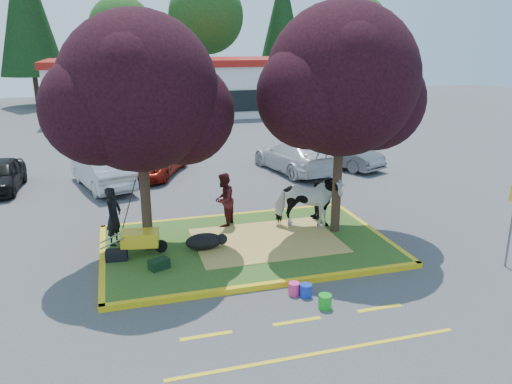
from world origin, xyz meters
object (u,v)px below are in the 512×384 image
object	(u,v)px
calf	(204,241)
bucket_blue	(306,290)
cow	(308,202)
bucket_pink	(294,289)
handler	(114,216)
wheelbarrow	(141,239)
car_black	(0,175)
bucket_green	(325,302)
car_silver	(102,171)

from	to	relation	value
calf	bucket_blue	distance (m)	3.64
cow	bucket_pink	world-z (taller)	cow
handler	wheelbarrow	xyz separation A→B (m)	(0.67, -0.97, -0.39)
cow	wheelbarrow	distance (m)	5.22
bucket_pink	car_black	world-z (taller)	car_black
bucket_green	car_black	size ratio (longest dim) A/B	0.09
handler	bucket_blue	size ratio (longest dim) A/B	5.52
wheelbarrow	cow	bearing A→B (deg)	16.58
cow	bucket_green	xyz separation A→B (m)	(-1.34, -4.48, -0.86)
calf	handler	bearing A→B (deg)	162.26
bucket_blue	cow	bearing A→B (deg)	67.98
bucket_pink	car_black	xyz separation A→B (m)	(-8.39, 11.39, 0.49)
cow	bucket_pink	distance (m)	4.18
cow	car_silver	distance (m)	9.38
wheelbarrow	bucket_blue	world-z (taller)	wheelbarrow
wheelbarrow	bucket_blue	distance (m)	4.87
car_silver	cow	bearing A→B (deg)	114.54
wheelbarrow	car_silver	size ratio (longest dim) A/B	0.42
calf	car_black	size ratio (longest dim) A/B	0.28
wheelbarrow	car_black	xyz separation A→B (m)	(-5.01, 8.33, 0.02)
bucket_blue	car_black	world-z (taller)	car_black
calf	bucket_pink	distance (m)	3.38
handler	wheelbarrow	distance (m)	1.25
bucket_pink	calf	bearing A→B (deg)	119.12
bucket_green	car_silver	bearing A→B (deg)	113.07
calf	handler	xyz separation A→B (m)	(-2.41, 1.09, 0.62)
cow	car_silver	world-z (taller)	cow
bucket_pink	car_black	bearing A→B (deg)	126.36
bucket_pink	car_silver	bearing A→B (deg)	112.56
bucket_green	car_silver	world-z (taller)	car_silver
cow	car_black	distance (m)	12.78
car_silver	bucket_blue	bearing A→B (deg)	96.20
bucket_blue	car_silver	bearing A→B (deg)	113.30
calf	bucket_pink	xyz separation A→B (m)	(1.64, -2.95, -0.23)
handler	bucket_pink	distance (m)	5.78
calf	wheelbarrow	xyz separation A→B (m)	(-1.74, 0.11, 0.24)
bucket_green	bucket_pink	bearing A→B (deg)	119.59
cow	handler	bearing A→B (deg)	107.44
wheelbarrow	calf	bearing A→B (deg)	6.05
bucket_pink	car_silver	world-z (taller)	car_silver
handler	bucket_pink	xyz separation A→B (m)	(4.05, -4.03, -0.85)
bucket_pink	car_silver	distance (m)	11.58
car_black	bucket_pink	bearing A→B (deg)	-51.36
bucket_pink	bucket_green	bearing A→B (deg)	-60.41
handler	car_silver	distance (m)	6.67
calf	bucket_blue	size ratio (longest dim) A/B	3.41
wheelbarrow	car_silver	distance (m)	7.70
bucket_green	car_silver	xyz separation A→B (m)	(-4.89, 11.48, 0.55)
bucket_blue	handler	bearing A→B (deg)	135.57
handler	car_silver	bearing A→B (deg)	31.18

